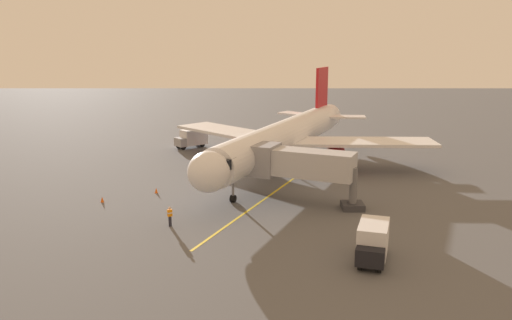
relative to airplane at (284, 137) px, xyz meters
The scene contains 11 objects.
ground_plane 4.78m from the airplane, 43.73° to the right, with size 220.00×220.00×0.00m, color #565659.
apron_lead_in_line 7.43m from the airplane, 88.97° to the left, with size 0.24×40.00×0.01m, color yellow.
airplane is the anchor object (origin of this frame).
jet_bridge 12.50m from the airplane, 91.94° to the left, with size 11.17×6.81×5.40m.
ground_crew_marshaller 22.17m from the airplane, 61.56° to the left, with size 0.47×0.42×1.71m.
ground_crew_wing_walker 12.04m from the airplane, 64.46° to the right, with size 0.46×0.36×1.71m.
box_truck_near_nose 18.90m from the airplane, 47.19° to the right, with size 4.79×4.43×2.62m.
box_truck_portside 26.79m from the airplane, 100.54° to the left, with size 3.22×4.97×2.62m.
safety_cone_nose_left 23.67m from the airplane, 102.73° to the left, with size 0.32×0.32×0.55m, color #F2590F.
safety_cone_nose_right 16.93m from the airplane, 35.37° to the left, with size 0.32×0.32×0.55m, color #F2590F.
safety_cone_wing_port 22.37m from the airplane, 34.97° to the left, with size 0.32×0.32×0.55m, color #F2590F.
Camera 1 is at (1.34, 61.96, 15.04)m, focal length 36.31 mm.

